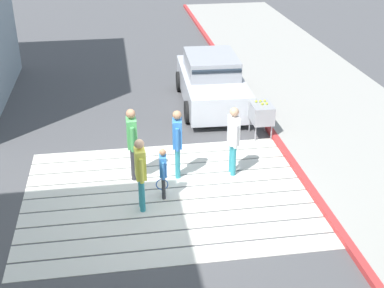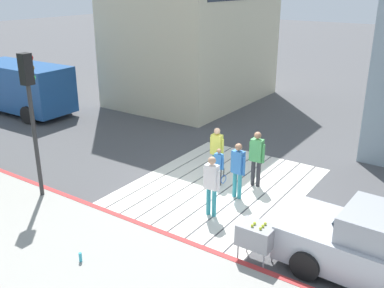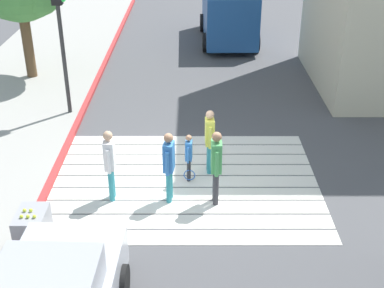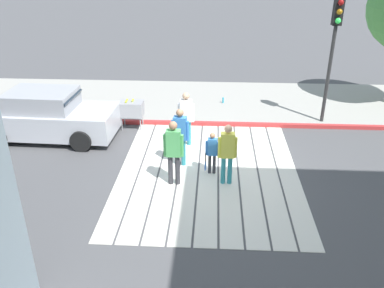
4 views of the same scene
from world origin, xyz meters
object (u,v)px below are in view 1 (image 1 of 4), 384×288
at_px(pedestrian_adult_side, 177,139).
at_px(pedestrian_teen_behind, 141,170).
at_px(pedestrian_adult_trailing, 233,136).
at_px(pedestrian_child_with_racket, 163,171).
at_px(pedestrian_adult_lead, 132,139).
at_px(tennis_ball_cart, 261,113).
at_px(car_parked_near_curb, 212,82).

xyz_separation_m(pedestrian_adult_side, pedestrian_teen_behind, (0.94, 1.28, -0.02)).
height_order(pedestrian_adult_trailing, pedestrian_adult_side, pedestrian_adult_trailing).
distance_m(pedestrian_teen_behind, pedestrian_child_with_racket, 0.70).
bearing_deg(pedestrian_adult_trailing, pedestrian_adult_lead, -3.63).
distance_m(tennis_ball_cart, pedestrian_child_with_racket, 4.07).
distance_m(tennis_ball_cart, pedestrian_teen_behind, 4.72).
height_order(car_parked_near_curb, pedestrian_child_with_racket, car_parked_near_curb).
bearing_deg(pedestrian_adult_side, pedestrian_child_with_racket, 63.88).
bearing_deg(pedestrian_child_with_racket, pedestrian_adult_lead, -57.92).
height_order(car_parked_near_curb, tennis_ball_cart, car_parked_near_curb).
bearing_deg(pedestrian_child_with_racket, car_parked_near_curb, -111.50).
xyz_separation_m(car_parked_near_curb, pedestrian_adult_lead, (2.70, 4.34, 0.30)).
height_order(car_parked_near_curb, pedestrian_adult_trailing, pedestrian_adult_trailing).
relative_size(tennis_ball_cart, pedestrian_adult_lead, 0.57).
relative_size(car_parked_near_curb, pedestrian_teen_behind, 2.61).
bearing_deg(pedestrian_teen_behind, tennis_ball_cart, -137.90).
relative_size(pedestrian_adult_side, pedestrian_teen_behind, 1.02).
distance_m(tennis_ball_cart, pedestrian_adult_side, 3.18).
xyz_separation_m(pedestrian_adult_side, pedestrian_child_with_racket, (0.43, 0.89, -0.31)).
height_order(car_parked_near_curb, pedestrian_adult_lead, pedestrian_adult_lead).
bearing_deg(pedestrian_child_with_racket, tennis_ball_cart, -137.25).
relative_size(pedestrian_adult_lead, pedestrian_child_with_racket, 1.45).
bearing_deg(pedestrian_adult_trailing, tennis_ball_cart, -122.47).
bearing_deg(pedestrian_teen_behind, pedestrian_adult_side, -126.25).
relative_size(tennis_ball_cart, pedestrian_adult_trailing, 0.59).
bearing_deg(car_parked_near_curb, pedestrian_adult_side, 69.47).
bearing_deg(tennis_ball_cart, pedestrian_adult_side, 36.30).
bearing_deg(pedestrian_child_with_racket, pedestrian_adult_side, -116.12).
xyz_separation_m(car_parked_near_curb, pedestrian_child_with_racket, (2.09, 5.30, -0.05)).
bearing_deg(pedestrian_adult_side, car_parked_near_curb, -110.53).
height_order(pedestrian_adult_side, pedestrian_child_with_racket, pedestrian_adult_side).
bearing_deg(pedestrian_adult_lead, pedestrian_teen_behind, 94.28).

